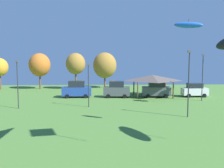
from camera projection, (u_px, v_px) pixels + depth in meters
The scene contains 14 objects.
kite_flying_6 at pixel (188, 25), 19.37m from camera, with size 2.32×1.52×0.82m.
parked_car_leftmost at pixel (77, 89), 38.15m from camera, with size 4.70×2.14×2.67m.
parked_car_second_from_left at pixel (117, 90), 38.11m from camera, with size 4.32×2.18×2.67m.
parked_car_third_from_left at pixel (156, 89), 38.38m from camera, with size 4.64×2.37×2.66m.
parked_car_rightmost_in_row at pixel (195, 90), 38.91m from camera, with size 4.07×2.09×2.27m.
park_pavilion at pixel (153, 78), 39.05m from camera, with size 7.21×6.15×3.60m.
light_post_0 at pixel (203, 75), 34.65m from camera, with size 0.36×0.20×6.88m.
light_post_1 at pixel (89, 82), 29.93m from camera, with size 0.36×0.20×5.50m.
light_post_2 at pixel (18, 81), 28.91m from camera, with size 0.36×0.20×5.92m.
light_post_3 at pixel (189, 80), 24.38m from camera, with size 0.36×0.20×6.92m.
treeline_tree_0 at pixel (0, 67), 48.90m from camera, with size 3.43×3.43×6.52m.
treeline_tree_1 at pixel (40, 65), 49.75m from camera, with size 4.44×4.44×7.53m.
treeline_tree_2 at pixel (76, 64), 49.45m from camera, with size 4.06×4.06×7.58m.
treeline_tree_3 at pixel (105, 65), 51.81m from camera, with size 5.11×5.11×7.78m.
Camera 1 is at (-2.06, 1.23, 5.77)m, focal length 38.00 mm.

